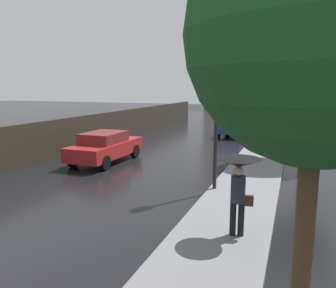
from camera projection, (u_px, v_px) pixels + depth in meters
The scene contains 7 objects.
car_blue_near_kerb at pixel (234, 126), 23.54m from camera, with size 1.90×4.22×1.34m.
car_red_mid_road at pixel (105, 146), 15.35m from camera, with size 1.82×4.20×1.41m.
pedestrian_with_umbrella_near at pixel (239, 175), 7.31m from camera, with size 1.00×1.00×1.77m.
traffic_light at pixel (217, 91), 10.46m from camera, with size 0.26×0.39×4.62m.
street_tree_near at pixel (309, 60), 14.79m from camera, with size 3.42×3.42×6.34m.
street_tree_mid at pixel (319, 34), 4.02m from camera, with size 3.30×3.30×5.76m.
distant_tower at pixel (239, 41), 58.40m from camera, with size 10.88×11.67×27.64m.
Camera 1 is at (6.53, -4.10, 3.47)m, focal length 35.62 mm.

